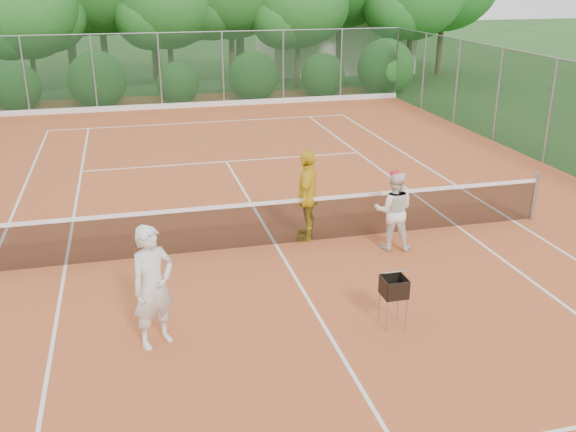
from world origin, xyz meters
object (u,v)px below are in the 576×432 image
object	(u,v)px
player_white	(153,287)
ball_hopper	(394,288)
player_center_grp	(394,210)
player_yellow	(308,195)

from	to	relation	value
player_white	ball_hopper	xyz separation A→B (m)	(3.62, -0.37, -0.29)
ball_hopper	player_white	bearing A→B (deg)	-171.11
ball_hopper	player_center_grp	bearing A→B (deg)	81.94
player_center_grp	player_yellow	size ratio (longest dim) A/B	0.86
player_yellow	ball_hopper	bearing A→B (deg)	29.66
player_yellow	ball_hopper	world-z (taller)	player_yellow
player_white	ball_hopper	bearing A→B (deg)	-35.62
player_white	player_yellow	size ratio (longest dim) A/B	1.00
player_white	player_yellow	distance (m)	4.73
player_center_grp	player_yellow	distance (m)	1.78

